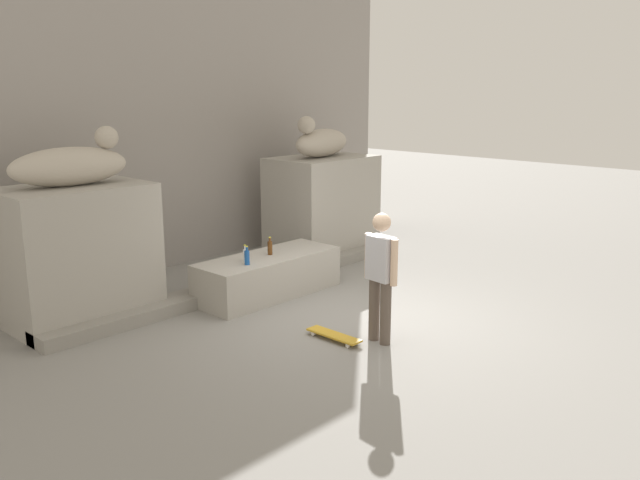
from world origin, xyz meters
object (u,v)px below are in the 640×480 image
(skateboard, at_px, (334,335))
(bottle_brown, at_px, (270,247))
(statue_reclining_right, at_px, (321,142))
(statue_reclining_left, at_px, (72,165))
(skater, at_px, (381,272))
(bottle_clear, at_px, (245,255))
(bottle_blue, at_px, (247,257))

(skateboard, height_order, bottle_brown, bottle_brown)
(statue_reclining_right, height_order, skateboard, statue_reclining_right)
(skateboard, relative_size, bottle_brown, 2.86)
(statue_reclining_left, bearing_deg, bottle_brown, -19.63)
(statue_reclining_left, xyz_separation_m, bottle_brown, (2.52, -1.14, -1.41))
(skater, bearing_deg, statue_reclining_right, -30.94)
(skater, height_order, bottle_brown, skater)
(statue_reclining_left, height_order, bottle_brown, statue_reclining_left)
(statue_reclining_right, height_order, skater, statue_reclining_right)
(skater, distance_m, bottle_brown, 2.51)
(bottle_clear, bearing_deg, statue_reclining_left, 150.03)
(skater, xyz_separation_m, skateboard, (-0.36, 0.46, -0.86))
(skater, relative_size, bottle_clear, 6.62)
(statue_reclining_right, xyz_separation_m, skateboard, (-3.16, -3.14, -2.09))
(bottle_brown, relative_size, bottle_clear, 1.11)
(skater, relative_size, skateboard, 2.08)
(bottle_blue, bearing_deg, skater, -84.71)
(skateboard, bearing_deg, bottle_brown, -20.52)
(bottle_brown, bearing_deg, bottle_blue, -163.84)
(skater, distance_m, skateboard, 1.04)
(statue_reclining_right, xyz_separation_m, bottle_brown, (-2.39, -1.13, -1.41))
(statue_reclining_right, relative_size, bottle_brown, 6.00)
(bottle_brown, height_order, bottle_blue, same)
(statue_reclining_right, height_order, bottle_blue, statue_reclining_right)
(bottle_brown, height_order, bottle_clear, bottle_brown)
(bottle_brown, bearing_deg, skateboard, -110.98)
(statue_reclining_right, bearing_deg, bottle_clear, 9.47)
(statue_reclining_left, height_order, bottle_clear, statue_reclining_left)
(bottle_clear, bearing_deg, bottle_brown, 1.70)
(statue_reclining_left, height_order, statue_reclining_right, same)
(statue_reclining_left, relative_size, bottle_clear, 6.51)
(skater, xyz_separation_m, bottle_blue, (-0.21, 2.29, -0.17))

